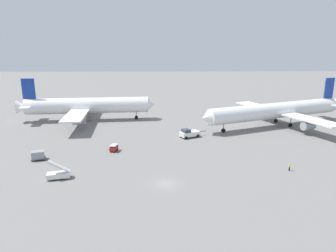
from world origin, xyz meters
The scene contains 8 objects.
ground_plane centered at (0.00, 0.00, 0.00)m, with size 600.00×600.00×0.00m, color slate.
airliner_at_gate_left centered at (-27.96, 54.12, 5.45)m, with size 49.40×45.46×15.59m.
airliner_being_pushed centered at (38.69, 44.90, 5.22)m, with size 55.16×42.75×15.44m.
pushback_tug centered at (7.53, 31.56, 1.25)m, with size 8.68×5.43×2.95m.
gse_baggage_cart_near_cluster centered at (-13.00, 19.47, 0.86)m, with size 2.09×2.99×1.71m.
gse_stair_truck_yellow centered at (-21.63, 2.73, 1.03)m, with size 4.89×2.89×4.06m.
gse_container_dolly_flat centered at (-30.06, 13.60, 1.17)m, with size 3.75×3.13×2.15m.
ground_crew_wing_walker_right centered at (26.97, 5.79, 0.89)m, with size 0.36×0.36×1.71m.
Camera 1 is at (-0.65, -54.05, 25.62)m, focal length 32.01 mm.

